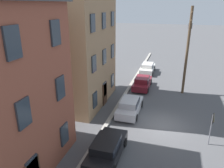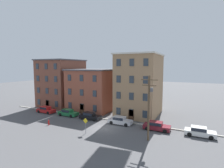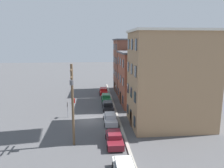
# 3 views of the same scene
# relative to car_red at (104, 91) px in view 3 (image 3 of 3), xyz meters

# --- Properties ---
(ground_plane) EXTENTS (200.00, 200.00, 0.00)m
(ground_plane) POSITION_rel_car_red_xyz_m (17.12, -3.07, -0.75)
(ground_plane) COLOR #4C4C4F
(kerb_strip) EXTENTS (56.00, 0.36, 0.16)m
(kerb_strip) POSITION_rel_car_red_xyz_m (17.12, 1.43, -0.67)
(kerb_strip) COLOR #9E998E
(kerb_strip) RESTS_ON ground_plane
(apartment_corner) EXTENTS (9.47, 11.31, 12.52)m
(apartment_corner) POSITION_rel_car_red_xyz_m (-2.48, 8.32, 5.53)
(apartment_corner) COLOR brown
(apartment_corner) RESTS_ON ground_plane
(apartment_midblock) EXTENTS (10.66, 10.88, 10.02)m
(apartment_midblock) POSITION_rel_car_red_xyz_m (8.07, 8.11, 4.27)
(apartment_midblock) COLOR brown
(apartment_midblock) RESTS_ON ground_plane
(apartment_far) EXTENTS (8.71, 11.35, 13.38)m
(apartment_far) POSITION_rel_car_red_xyz_m (19.82, 8.34, 5.96)
(apartment_far) COLOR #9E7A56
(apartment_far) RESTS_ON ground_plane
(car_red) EXTENTS (4.40, 1.92, 1.43)m
(car_red) POSITION_rel_car_red_xyz_m (0.00, 0.00, 0.00)
(car_red) COLOR #B21E1E
(car_red) RESTS_ON ground_plane
(car_green) EXTENTS (4.40, 1.92, 1.43)m
(car_green) POSITION_rel_car_red_xyz_m (6.29, 0.21, 0.00)
(car_green) COLOR #1E6638
(car_green) RESTS_ON ground_plane
(car_black) EXTENTS (4.40, 1.92, 1.43)m
(car_black) POSITION_rel_car_red_xyz_m (11.97, 0.15, 0.00)
(car_black) COLOR black
(car_black) RESTS_ON ground_plane
(car_silver) EXTENTS (4.40, 1.92, 1.43)m
(car_silver) POSITION_rel_car_red_xyz_m (18.62, 0.04, 0.00)
(car_silver) COLOR #B7B7BC
(car_silver) RESTS_ON ground_plane
(car_maroon) EXTENTS (4.40, 1.92, 1.43)m
(car_maroon) POSITION_rel_car_red_xyz_m (25.35, -0.04, 0.00)
(car_maroon) COLOR maroon
(car_maroon) RESTS_ON ground_plane
(caution_sign) EXTENTS (0.96, 0.08, 2.56)m
(caution_sign) POSITION_rel_car_red_xyz_m (15.46, -6.48, 0.96)
(caution_sign) COLOR slate
(caution_sign) RESTS_ON ground_plane
(utility_pole) EXTENTS (2.40, 0.44, 9.42)m
(utility_pole) POSITION_rel_car_red_xyz_m (25.15, -4.72, 4.54)
(utility_pole) COLOR brown
(utility_pole) RESTS_ON ground_plane
(fire_hydrant) EXTENTS (0.24, 0.34, 0.96)m
(fire_hydrant) POSITION_rel_car_red_xyz_m (7.12, -6.11, -0.27)
(fire_hydrant) COLOR red
(fire_hydrant) RESTS_ON ground_plane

